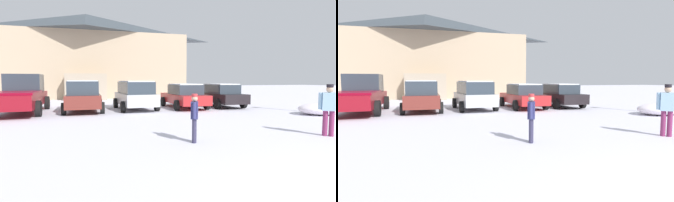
{
  "view_description": "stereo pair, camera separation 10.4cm",
  "coord_description": "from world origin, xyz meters",
  "views": [
    {
      "loc": [
        -4.77,
        -1.52,
        1.79
      ],
      "look_at": [
        -1.23,
        8.87,
        0.92
      ],
      "focal_mm": 28.0,
      "sensor_mm": 36.0,
      "label": 1
    },
    {
      "loc": [
        -4.67,
        -1.55,
        1.79
      ],
      "look_at": [
        -1.23,
        8.87,
        0.92
      ],
      "focal_mm": 28.0,
      "sensor_mm": 36.0,
      "label": 2
    }
  ],
  "objects": [
    {
      "name": "ski_lodge",
      "position": [
        -3.86,
        28.85,
        4.54
      ],
      "size": [
        21.12,
        11.55,
        8.98
      ],
      "color": "tan",
      "rests_on": "ground"
    },
    {
      "name": "parked_silver_wagon",
      "position": [
        -1.51,
        14.3,
        0.94
      ],
      "size": [
        2.26,
        4.42,
        1.76
      ],
      "color": "#B4B8BB",
      "rests_on": "ground"
    },
    {
      "name": "parked_black_sedan",
      "position": [
        4.36,
        14.2,
        0.8
      ],
      "size": [
        2.19,
        4.67,
        1.56
      ],
      "color": "black",
      "rests_on": "ground"
    },
    {
      "name": "plowed_snow_pile",
      "position": [
        7.11,
        8.78,
        0.29
      ],
      "size": [
        2.27,
        1.82,
        0.59
      ],
      "primitive_type": "ellipsoid",
      "color": "white",
      "rests_on": "ground"
    },
    {
      "name": "skier_teen_in_navy_coat",
      "position": [
        -1.65,
        5.29,
        0.79
      ],
      "size": [
        0.33,
        0.48,
        1.41
      ],
      "color": "#32304B",
      "rests_on": "ground"
    },
    {
      "name": "skier_adult_in_blue_parka",
      "position": [
        2.79,
        4.7,
        0.94
      ],
      "size": [
        0.49,
        0.46,
        1.67
      ],
      "color": "#7C2A57",
      "rests_on": "ground"
    },
    {
      "name": "parked_maroon_van",
      "position": [
        -4.53,
        14.1,
        0.96
      ],
      "size": [
        2.26,
        4.16,
        1.8
      ],
      "color": "maroon",
      "rests_on": "ground"
    },
    {
      "name": "pickup_truck",
      "position": [
        -7.78,
        14.75,
        1.0
      ],
      "size": [
        2.49,
        5.96,
        2.15
      ],
      "color": "maroon",
      "rests_on": "ground"
    },
    {
      "name": "parked_red_sedan",
      "position": [
        1.68,
        14.2,
        0.8
      ],
      "size": [
        2.27,
        4.84,
        1.57
      ],
      "color": "#B02224",
      "rests_on": "ground"
    }
  ]
}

